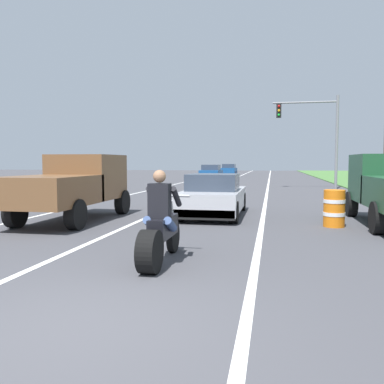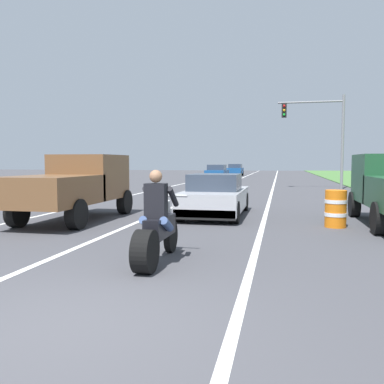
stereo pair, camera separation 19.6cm
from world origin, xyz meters
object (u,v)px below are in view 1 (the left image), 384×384
object	(u,v)px
motorcycle_with_rider	(160,230)
sports_car_silver	(214,197)
construction_barrel_nearest	(334,208)
distant_car_far_ahead	(211,172)
distant_car_further_ahead	(229,170)
pickup_truck_left_lane_brown	(74,184)
traffic_light_mast_near	(317,128)

from	to	relation	value
motorcycle_with_rider	sports_car_silver	distance (m)	6.45
construction_barrel_nearest	motorcycle_with_rider	bearing A→B (deg)	-126.26
motorcycle_with_rider	sports_car_silver	xyz separation A→B (m)	(0.02, 6.45, 0.04)
distant_car_far_ahead	distant_car_further_ahead	distance (m)	13.81
motorcycle_with_rider	distant_car_further_ahead	world-z (taller)	motorcycle_with_rider
distant_car_far_ahead	motorcycle_with_rider	bearing A→B (deg)	-83.22
distant_car_far_ahead	sports_car_silver	bearing A→B (deg)	-81.45
pickup_truck_left_lane_brown	construction_barrel_nearest	distance (m)	7.51
construction_barrel_nearest	distant_car_far_ahead	bearing A→B (deg)	105.30
motorcycle_with_rider	pickup_truck_left_lane_brown	world-z (taller)	pickup_truck_left_lane_brown
sports_car_silver	construction_barrel_nearest	size ratio (longest dim) A/B	4.30
sports_car_silver	construction_barrel_nearest	bearing A→B (deg)	-24.80
construction_barrel_nearest	distant_car_far_ahead	size ratio (longest dim) A/B	0.25
motorcycle_with_rider	sports_car_silver	bearing A→B (deg)	89.84
construction_barrel_nearest	traffic_light_mast_near	bearing A→B (deg)	85.93
sports_car_silver	pickup_truck_left_lane_brown	xyz separation A→B (m)	(-3.97, -1.83, 0.48)
traffic_light_mast_near	distant_car_further_ahead	distance (m)	25.79
pickup_truck_left_lane_brown	distant_car_far_ahead	world-z (taller)	pickup_truck_left_lane_brown
motorcycle_with_rider	distant_car_further_ahead	distance (m)	45.32
traffic_light_mast_near	distant_car_far_ahead	bearing A→B (deg)	128.85
sports_car_silver	pickup_truck_left_lane_brown	size ratio (longest dim) A/B	0.90
distant_car_further_ahead	motorcycle_with_rider	bearing A→B (deg)	-85.59
motorcycle_with_rider	traffic_light_mast_near	size ratio (longest dim) A/B	0.37
traffic_light_mast_near	construction_barrel_nearest	size ratio (longest dim) A/B	6.00
motorcycle_with_rider	construction_barrel_nearest	distance (m)	5.98
construction_barrel_nearest	distant_car_further_ahead	world-z (taller)	distant_car_further_ahead
traffic_light_mast_near	distant_car_far_ahead	xyz separation A→B (m)	(-8.41, 10.44, -3.19)
motorcycle_with_rider	distant_car_far_ahead	distance (m)	31.60
motorcycle_with_rider	pickup_truck_left_lane_brown	bearing A→B (deg)	130.58
pickup_truck_left_lane_brown	distant_car_far_ahead	distance (m)	26.77
pickup_truck_left_lane_brown	traffic_light_mast_near	bearing A→B (deg)	62.13
motorcycle_with_rider	distant_car_further_ahead	size ratio (longest dim) A/B	0.55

